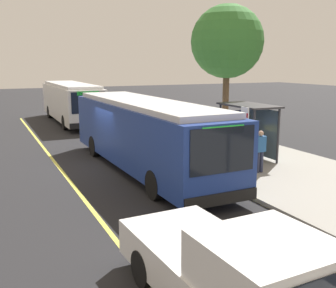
{
  "coord_description": "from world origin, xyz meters",
  "views": [
    {
      "loc": [
        16.68,
        -5.03,
        4.43
      ],
      "look_at": [
        3.19,
        1.25,
        1.44
      ],
      "focal_mm": 42.99,
      "sensor_mm": 36.0,
      "label": 1
    }
  ],
  "objects_px": {
    "pedestrian_commuter": "(260,149)",
    "waiting_bench": "(245,147)",
    "route_sign_post": "(244,134)",
    "pickup_truck": "(237,279)",
    "transit_bus_main": "(144,132)",
    "transit_bus_second": "(71,101)"
  },
  "relations": [
    {
      "from": "pickup_truck",
      "to": "pedestrian_commuter",
      "type": "distance_m",
      "value": 9.65
    },
    {
      "from": "pickup_truck",
      "to": "route_sign_post",
      "type": "height_order",
      "value": "route_sign_post"
    },
    {
      "from": "transit_bus_main",
      "to": "waiting_bench",
      "type": "distance_m",
      "value": 4.93
    },
    {
      "from": "transit_bus_main",
      "to": "pickup_truck",
      "type": "bearing_deg",
      "value": -13.11
    },
    {
      "from": "waiting_bench",
      "to": "route_sign_post",
      "type": "distance_m",
      "value": 4.4
    },
    {
      "from": "transit_bus_second",
      "to": "pickup_truck",
      "type": "xyz_separation_m",
      "value": [
        25.59,
        -2.54,
        -0.76
      ]
    },
    {
      "from": "transit_bus_second",
      "to": "waiting_bench",
      "type": "xyz_separation_m",
      "value": [
        15.79,
        4.65,
        -0.98
      ]
    },
    {
      "from": "pickup_truck",
      "to": "transit_bus_second",
      "type": "bearing_deg",
      "value": 174.33
    },
    {
      "from": "transit_bus_main",
      "to": "transit_bus_second",
      "type": "xyz_separation_m",
      "value": [
        -15.43,
        0.17,
        -0.0
      ]
    },
    {
      "from": "transit_bus_main",
      "to": "pickup_truck",
      "type": "height_order",
      "value": "transit_bus_main"
    },
    {
      "from": "transit_bus_second",
      "to": "transit_bus_main",
      "type": "bearing_deg",
      "value": -0.64
    },
    {
      "from": "route_sign_post",
      "to": "pedestrian_commuter",
      "type": "height_order",
      "value": "route_sign_post"
    },
    {
      "from": "waiting_bench",
      "to": "route_sign_post",
      "type": "bearing_deg",
      "value": -36.53
    },
    {
      "from": "pickup_truck",
      "to": "route_sign_post",
      "type": "bearing_deg",
      "value": 143.87
    },
    {
      "from": "pickup_truck",
      "to": "pedestrian_commuter",
      "type": "xyz_separation_m",
      "value": [
        -7.41,
        6.19,
        0.26
      ]
    },
    {
      "from": "pedestrian_commuter",
      "to": "waiting_bench",
      "type": "bearing_deg",
      "value": 157.25
    },
    {
      "from": "route_sign_post",
      "to": "pickup_truck",
      "type": "bearing_deg",
      "value": -36.13
    },
    {
      "from": "route_sign_post",
      "to": "pedestrian_commuter",
      "type": "bearing_deg",
      "value": 123.33
    },
    {
      "from": "transit_bus_main",
      "to": "waiting_bench",
      "type": "height_order",
      "value": "transit_bus_main"
    },
    {
      "from": "waiting_bench",
      "to": "pickup_truck",
      "type": "bearing_deg",
      "value": -36.27
    },
    {
      "from": "pedestrian_commuter",
      "to": "pickup_truck",
      "type": "bearing_deg",
      "value": -39.87
    },
    {
      "from": "transit_bus_main",
      "to": "waiting_bench",
      "type": "bearing_deg",
      "value": 85.64
    }
  ]
}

